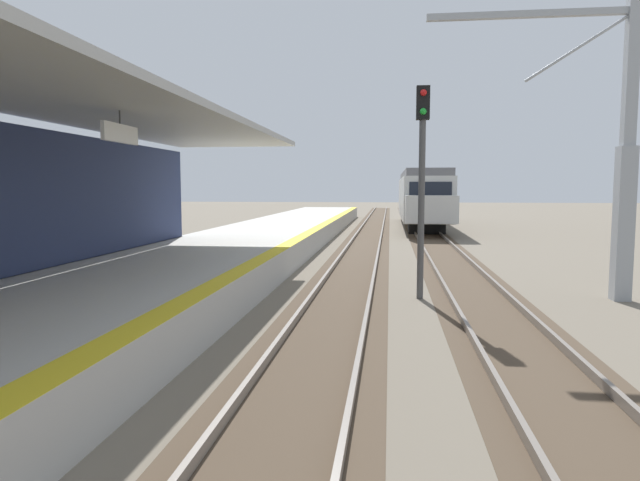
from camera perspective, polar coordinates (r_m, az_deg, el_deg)
name	(u,v)px	position (r m, az deg, el deg)	size (l,w,h in m)	color
station_platform	(166,280)	(14.76, -15.28, -3.83)	(5.00, 80.00, 0.91)	#B7B5AD
track_pair_nearest_platform	(351,274)	(17.72, 3.16, -3.45)	(2.34, 120.00, 0.16)	#4C3D2D
track_pair_middle	(462,277)	(17.81, 14.16, -3.55)	(2.34, 120.00, 0.16)	#4C3D2D
approaching_train	(422,196)	(40.51, 10.24, 4.45)	(2.93, 19.60, 4.76)	silver
rail_signal_post	(422,170)	(14.10, 10.26, 7.04)	(0.32, 0.34, 5.20)	#4C4C4C
catenary_pylon_far_side	(614,153)	(15.44, 27.55, 7.89)	(5.00, 0.40, 7.50)	#9EA3A8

